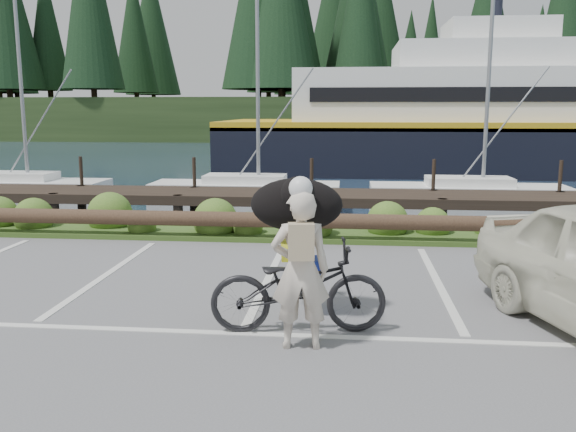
# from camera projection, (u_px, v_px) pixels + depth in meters

# --- Properties ---
(ground) EXTENTS (72.00, 72.00, 0.00)m
(ground) POSITION_uv_depth(u_px,v_px,m) (248.00, 322.00, 7.55)
(ground) COLOR #5C5C5E
(harbor_backdrop) EXTENTS (170.00, 160.00, 30.00)m
(harbor_backdrop) POSITION_uv_depth(u_px,v_px,m) (343.00, 128.00, 84.42)
(harbor_backdrop) COLOR #1A2B40
(harbor_backdrop) RESTS_ON ground
(vegetation_strip) EXTENTS (34.00, 1.60, 0.10)m
(vegetation_strip) POSITION_uv_depth(u_px,v_px,m) (289.00, 233.00, 12.74)
(vegetation_strip) COLOR #3D5B21
(vegetation_strip) RESTS_ON ground
(log_rail) EXTENTS (32.00, 0.30, 0.60)m
(log_rail) POSITION_uv_depth(u_px,v_px,m) (286.00, 243.00, 12.06)
(log_rail) COLOR #443021
(log_rail) RESTS_ON ground
(bicycle) EXTENTS (2.14, 0.97, 1.08)m
(bicycle) POSITION_uv_depth(u_px,v_px,m) (298.00, 287.00, 7.15)
(bicycle) COLOR black
(bicycle) RESTS_ON ground
(cyclist) EXTENTS (0.69, 0.50, 1.76)m
(cyclist) POSITION_uv_depth(u_px,v_px,m) (300.00, 270.00, 6.61)
(cyclist) COLOR beige
(cyclist) RESTS_ON ground
(dog) EXTENTS (0.71, 1.22, 0.67)m
(dog) POSITION_uv_depth(u_px,v_px,m) (296.00, 205.00, 7.65)
(dog) COLOR black
(dog) RESTS_ON bicycle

